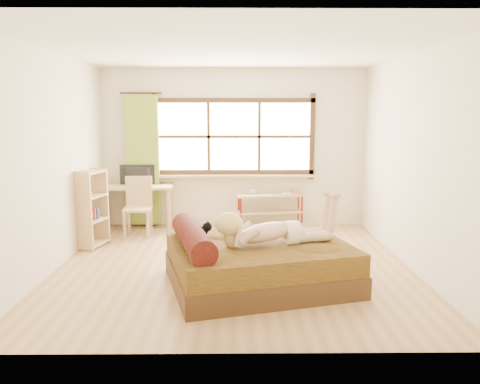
{
  "coord_description": "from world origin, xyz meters",
  "views": [
    {
      "loc": [
        0.02,
        -5.81,
        1.95
      ],
      "look_at": [
        0.08,
        0.2,
        0.93
      ],
      "focal_mm": 35.0,
      "sensor_mm": 36.0,
      "label": 1
    }
  ],
  "objects_px": {
    "kitten": "(197,230)",
    "pipe_shelf": "(271,203)",
    "chair": "(138,203)",
    "woman": "(273,218)",
    "desk": "(137,191)",
    "bed": "(255,262)",
    "bookshelf": "(92,208)"
  },
  "relations": [
    {
      "from": "kitten",
      "to": "pipe_shelf",
      "type": "xyz_separation_m",
      "value": [
        1.06,
        2.63,
        -0.19
      ]
    },
    {
      "from": "chair",
      "to": "pipe_shelf",
      "type": "distance_m",
      "value": 2.23
    },
    {
      "from": "woman",
      "to": "desk",
      "type": "distance_m",
      "value": 3.38
    },
    {
      "from": "bed",
      "to": "pipe_shelf",
      "type": "height_order",
      "value": "bed"
    },
    {
      "from": "woman",
      "to": "bookshelf",
      "type": "height_order",
      "value": "bookshelf"
    },
    {
      "from": "bed",
      "to": "bookshelf",
      "type": "xyz_separation_m",
      "value": [
        -2.33,
        1.58,
        0.31
      ]
    },
    {
      "from": "chair",
      "to": "pipe_shelf",
      "type": "xyz_separation_m",
      "value": [
        2.18,
        0.49,
        -0.1
      ]
    },
    {
      "from": "bookshelf",
      "to": "kitten",
      "type": "bearing_deg",
      "value": -27.23
    },
    {
      "from": "kitten",
      "to": "bookshelf",
      "type": "xyz_separation_m",
      "value": [
        -1.66,
        1.47,
        -0.03
      ]
    },
    {
      "from": "bed",
      "to": "kitten",
      "type": "bearing_deg",
      "value": 155.44
    },
    {
      "from": "woman",
      "to": "desk",
      "type": "height_order",
      "value": "woman"
    },
    {
      "from": "bed",
      "to": "kitten",
      "type": "xyz_separation_m",
      "value": [
        -0.67,
        0.11,
        0.34
      ]
    },
    {
      "from": "woman",
      "to": "bookshelf",
      "type": "bearing_deg",
      "value": 132.33
    },
    {
      "from": "pipe_shelf",
      "to": "desk",
      "type": "bearing_deg",
      "value": 174.89
    },
    {
      "from": "woman",
      "to": "bed",
      "type": "bearing_deg",
      "value": 154.24
    },
    {
      "from": "desk",
      "to": "chair",
      "type": "distance_m",
      "value": 0.4
    },
    {
      "from": "woman",
      "to": "bookshelf",
      "type": "xyz_separation_m",
      "value": [
        -2.53,
        1.62,
        -0.21
      ]
    },
    {
      "from": "bed",
      "to": "pipe_shelf",
      "type": "xyz_separation_m",
      "value": [
        0.39,
        2.75,
        0.16
      ]
    },
    {
      "from": "bed",
      "to": "desk",
      "type": "xyz_separation_m",
      "value": [
        -1.89,
        2.63,
        0.38
      ]
    },
    {
      "from": "chair",
      "to": "pipe_shelf",
      "type": "relative_size",
      "value": 0.79
    },
    {
      "from": "woman",
      "to": "kitten",
      "type": "bearing_deg",
      "value": 155.17
    },
    {
      "from": "pipe_shelf",
      "to": "bookshelf",
      "type": "bearing_deg",
      "value": -164.93
    },
    {
      "from": "kitten",
      "to": "chair",
      "type": "bearing_deg",
      "value": 102.47
    },
    {
      "from": "desk",
      "to": "pipe_shelf",
      "type": "distance_m",
      "value": 2.29
    },
    {
      "from": "bed",
      "to": "pipe_shelf",
      "type": "distance_m",
      "value": 2.78
    },
    {
      "from": "chair",
      "to": "bed",
      "type": "bearing_deg",
      "value": -53.97
    },
    {
      "from": "woman",
      "to": "desk",
      "type": "relative_size",
      "value": 1.13
    },
    {
      "from": "desk",
      "to": "bed",
      "type": "bearing_deg",
      "value": -56.64
    },
    {
      "from": "kitten",
      "to": "desk",
      "type": "relative_size",
      "value": 0.24
    },
    {
      "from": "chair",
      "to": "bookshelf",
      "type": "xyz_separation_m",
      "value": [
        -0.54,
        -0.68,
        0.05
      ]
    },
    {
      "from": "woman",
      "to": "desk",
      "type": "xyz_separation_m",
      "value": [
        -2.09,
        2.66,
        -0.14
      ]
    },
    {
      "from": "desk",
      "to": "bookshelf",
      "type": "bearing_deg",
      "value": -115.31
    }
  ]
}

